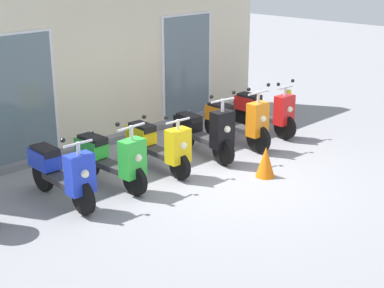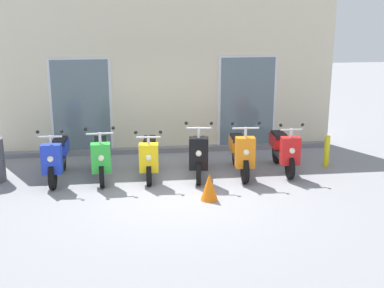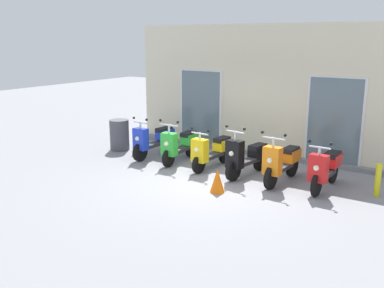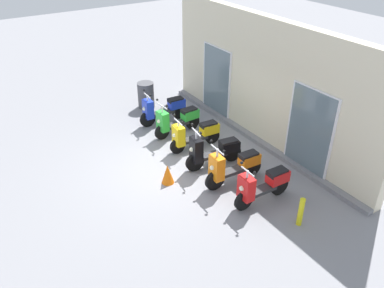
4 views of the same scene
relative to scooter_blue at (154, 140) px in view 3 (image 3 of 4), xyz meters
name	(u,v)px [view 3 (image 3 of 4)]	position (x,y,z in m)	size (l,w,h in m)	color
ground_plane	(207,182)	(2.38, -1.03, -0.49)	(40.00, 40.00, 0.00)	gray
storefront_facade	(265,93)	(2.38, 1.96, 1.24)	(8.22, 0.50, 3.59)	beige
scooter_blue	(154,140)	(0.00, 0.00, 0.00)	(0.52, 1.65, 1.18)	black
scooter_green	(180,144)	(0.90, -0.02, 0.00)	(0.60, 1.60, 1.22)	black
scooter_yellow	(212,150)	(1.89, -0.02, -0.02)	(0.55, 1.59, 1.12)	black
scooter_black	(247,156)	(2.92, -0.12, 0.00)	(0.60, 1.62, 1.29)	black
scooter_orange	(282,162)	(3.81, -0.14, 0.00)	(0.60, 1.65, 1.27)	black
scooter_red	(326,168)	(4.77, -0.04, 0.00)	(0.52, 1.58, 1.18)	black
trash_bin	(119,135)	(-1.33, 0.07, -0.04)	(0.56, 0.56, 0.90)	#4C4C51
traffic_cone	(217,181)	(2.92, -1.51, -0.23)	(0.32, 0.32, 0.52)	orange
curb_bollard	(378,180)	(5.82, 0.15, -0.14)	(0.12, 0.12, 0.70)	yellow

